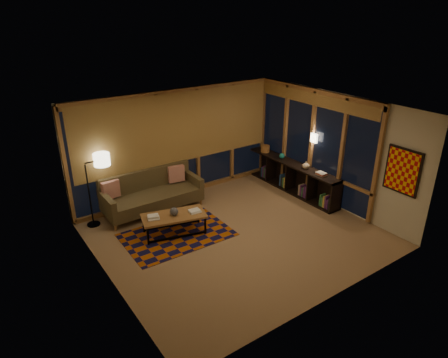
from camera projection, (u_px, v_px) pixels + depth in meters
floor at (237, 234)px, 8.49m from camera, size 5.50×5.00×0.01m
ceiling at (239, 109)px, 7.41m from camera, size 5.50×5.00×0.01m
walls at (238, 176)px, 7.95m from camera, size 5.51×5.01×2.70m
window_wall_back at (179, 144)px, 9.78m from camera, size 5.30×0.16×2.60m
window_wall_right at (311, 144)px, 9.80m from camera, size 0.16×3.70×2.60m
wall_art at (402, 171)px, 7.94m from camera, size 0.06×0.74×0.94m
wall_sconce at (314, 138)px, 9.58m from camera, size 0.12×0.18×0.22m
sofa at (152, 193)px, 9.30m from camera, size 2.28×0.92×0.93m
pillow_left at (111, 191)px, 8.91m from camera, size 0.42×0.19×0.40m
pillow_right at (176, 175)px, 9.74m from camera, size 0.41×0.20×0.40m
area_rug at (177, 235)px, 8.47m from camera, size 2.23×1.51×0.01m
coffee_table at (174, 224)px, 8.45m from camera, size 1.44×0.92×0.44m
book_stack_a at (153, 217)px, 8.21m from camera, size 0.28×0.25×0.07m
book_stack_b at (195, 211)px, 8.47m from camera, size 0.26×0.21×0.05m
ceramic_pot at (174, 211)px, 8.32m from camera, size 0.22×0.22×0.18m
floor_lamp at (89, 192)px, 8.55m from camera, size 0.56×0.39×1.60m
bookshelf at (291, 176)px, 10.39m from camera, size 0.40×3.06×0.76m
basket at (265, 149)px, 10.98m from camera, size 0.26×0.26×0.18m
teal_bowl at (282, 156)px, 10.50m from camera, size 0.15×0.15×0.15m
vase at (306, 165)px, 9.84m from camera, size 0.23×0.23×0.20m
shelf_book_stack at (321, 174)px, 9.48m from camera, size 0.20×0.27×0.08m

